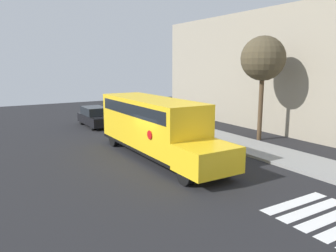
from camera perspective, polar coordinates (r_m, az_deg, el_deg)
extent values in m
plane|color=black|center=(17.07, -2.05, -6.56)|extent=(60.00, 60.00, 0.00)
cube|color=gray|center=(20.89, 13.72, -3.43)|extent=(44.00, 3.00, 0.15)
cube|color=#9E937F|center=(25.34, 24.77, 8.60)|extent=(32.00, 4.00, 9.13)
cube|color=white|center=(13.34, 21.23, -12.37)|extent=(0.50, 3.20, 0.01)
cube|color=white|center=(12.97, 23.73, -13.23)|extent=(0.50, 3.20, 0.01)
cube|color=white|center=(12.63, 26.40, -14.11)|extent=(0.50, 3.20, 0.01)
cube|color=yellow|center=(18.43, -3.03, 0.57)|extent=(8.20, 2.50, 2.75)
cube|color=yellow|center=(14.40, 6.83, -5.64)|extent=(2.10, 2.50, 1.16)
cube|color=black|center=(18.70, -2.99, -3.35)|extent=(8.20, 2.54, 0.16)
cube|color=black|center=(18.31, -3.06, 3.11)|extent=(7.54, 2.53, 0.64)
cylinder|color=red|center=(15.91, -3.26, -1.57)|extent=(0.44, 0.02, 0.44)
cylinder|color=black|center=(15.30, 9.75, -6.82)|extent=(1.00, 0.30, 1.00)
cylinder|color=black|center=(14.03, 3.01, -8.30)|extent=(1.00, 0.30, 1.00)
cylinder|color=black|center=(21.70, -4.12, -1.47)|extent=(1.00, 0.30, 1.00)
cylinder|color=black|center=(20.83, -9.41, -2.11)|extent=(1.00, 0.30, 1.00)
cube|color=black|center=(27.73, -12.50, 1.14)|extent=(4.37, 1.76, 0.73)
cube|color=#1E2328|center=(27.88, -12.74, 2.61)|extent=(2.45, 1.62, 0.64)
cylinder|color=black|center=(26.70, -9.93, 0.30)|extent=(0.64, 0.22, 0.64)
cylinder|color=black|center=(26.19, -13.03, -0.02)|extent=(0.64, 0.22, 0.64)
cylinder|color=black|center=(29.36, -12.00, 1.16)|extent=(0.64, 0.22, 0.64)
cylinder|color=black|center=(28.91, -14.84, 0.89)|extent=(0.64, 0.22, 0.64)
cylinder|color=brown|center=(22.84, 15.82, 3.31)|extent=(0.30, 0.30, 4.57)
sphere|color=#4C422D|center=(22.67, 16.23, 11.25)|extent=(2.91, 2.91, 2.91)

